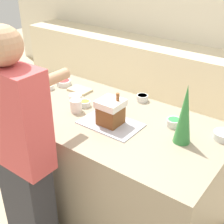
{
  "coord_description": "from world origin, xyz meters",
  "views": [
    {
      "loc": [
        1.26,
        -1.62,
        2.09
      ],
      "look_at": [
        0.04,
        0.0,
        0.99
      ],
      "focal_mm": 50.0,
      "sensor_mm": 36.0,
      "label": 1
    }
  ],
  "objects": [
    {
      "name": "back_cabinet_block",
      "position": [
        0.0,
        2.04,
        0.44
      ],
      "size": [
        6.0,
        0.6,
        0.89
      ],
      "color": "beige",
      "rests_on": "ground_plane"
    },
    {
      "name": "candy_bowl_near_tray_left",
      "position": [
        0.05,
        0.4,
        0.95
      ],
      "size": [
        0.1,
        0.1,
        0.05
      ],
      "color": "silver",
      "rests_on": "kitchen_island"
    },
    {
      "name": "candy_bowl_behind_tray",
      "position": [
        -0.39,
        0.06,
        0.96
      ],
      "size": [
        0.11,
        0.11,
        0.05
      ],
      "color": "white",
      "rests_on": "kitchen_island"
    },
    {
      "name": "candy_bowl_beside_tree",
      "position": [
        0.79,
        0.24,
        0.95
      ],
      "size": [
        0.14,
        0.14,
        0.05
      ],
      "color": "silver",
      "rests_on": "kitchen_island"
    },
    {
      "name": "person",
      "position": [
        -0.18,
        -0.67,
        0.89
      ],
      "size": [
        0.45,
        0.57,
        1.72
      ],
      "color": "#333338",
      "rests_on": "ground_plane"
    },
    {
      "name": "candy_bowl_far_right",
      "position": [
        -0.27,
        0.04,
        0.95
      ],
      "size": [
        0.09,
        0.09,
        0.04
      ],
      "color": "silver",
      "rests_on": "kitchen_island"
    },
    {
      "name": "candy_bowl_center_rear",
      "position": [
        -0.75,
        0.09,
        0.95
      ],
      "size": [
        0.1,
        0.1,
        0.04
      ],
      "color": "silver",
      "rests_on": "kitchen_island"
    },
    {
      "name": "ground_plane",
      "position": [
        0.0,
        0.0,
        0.0
      ],
      "size": [
        12.0,
        12.0,
        0.0
      ],
      "primitive_type": "plane",
      "color": "#C6B28E"
    },
    {
      "name": "kitchen_island",
      "position": [
        0.0,
        0.0,
        0.46
      ],
      "size": [
        1.79,
        0.94,
        0.93
      ],
      "color": "gray",
      "rests_on": "ground_plane"
    },
    {
      "name": "candy_bowl_far_left",
      "position": [
        -0.7,
        0.24,
        0.95
      ],
      "size": [
        0.14,
        0.14,
        0.05
      ],
      "color": "silver",
      "rests_on": "kitchen_island"
    },
    {
      "name": "candy_bowl_near_tray_right",
      "position": [
        0.45,
        0.19,
        0.96
      ],
      "size": [
        0.11,
        0.11,
        0.05
      ],
      "color": "silver",
      "rests_on": "kitchen_island"
    },
    {
      "name": "mug",
      "position": [
        -0.26,
        -0.07,
        0.98
      ],
      "size": [
        0.09,
        0.09,
        0.1
      ],
      "color": "white",
      "rests_on": "kitchen_island"
    },
    {
      "name": "cookbook",
      "position": [
        -0.5,
        0.23,
        0.94
      ],
      "size": [
        0.2,
        0.13,
        0.02
      ],
      "color": "#CCB78C",
      "rests_on": "kitchen_island"
    },
    {
      "name": "baking_tray",
      "position": [
        0.07,
        -0.07,
        0.93
      ],
      "size": [
        0.44,
        0.29,
        0.01
      ],
      "color": "#B2B2BC",
      "rests_on": "kitchen_island"
    },
    {
      "name": "decorative_tree",
      "position": [
        0.59,
        0.04,
        1.13
      ],
      "size": [
        0.12,
        0.12,
        0.41
      ],
      "color": "#33843D",
      "rests_on": "kitchen_island"
    },
    {
      "name": "gingerbread_house",
      "position": [
        0.07,
        -0.07,
        1.03
      ],
      "size": [
        0.17,
        0.17,
        0.24
      ],
      "color": "brown",
      "rests_on": "baking_tray"
    }
  ]
}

